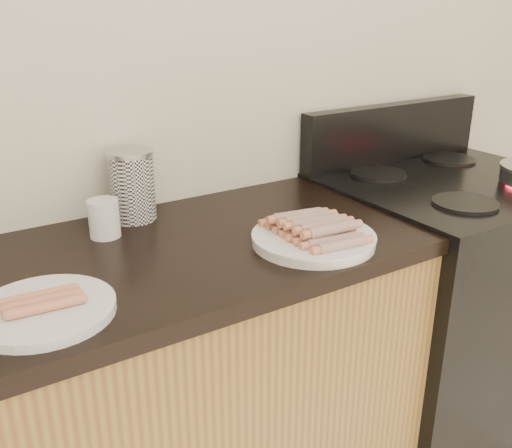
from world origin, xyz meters
TOP-DOWN VIEW (x-y plane):
  - wall_back at (0.00, 2.00)m, footprint 4.00×0.04m
  - stove at (0.78, 1.68)m, footprint 0.76×0.65m
  - stove_panel at (0.78, 1.96)m, footprint 0.76×0.06m
  - burner_near_left at (0.61, 1.51)m, footprint 0.18×0.18m
  - burner_far_left at (0.61, 1.84)m, footprint 0.18×0.18m
  - burner_far_right at (0.95, 1.84)m, footprint 0.18×0.18m
  - main_plate at (0.10, 1.53)m, footprint 0.33×0.33m
  - side_plate at (-0.52, 1.54)m, footprint 0.33×0.33m
  - hotdog_pile at (0.10, 1.53)m, footprint 0.12×0.24m
  - plain_sausages at (-0.52, 1.54)m, footprint 0.13×0.08m
  - canister at (-0.19, 1.92)m, footprint 0.12×0.12m
  - mug at (-0.30, 1.84)m, footprint 0.09×0.09m

SIDE VIEW (x-z plane):
  - stove at x=0.78m, z-range 0.00..0.91m
  - side_plate at x=-0.52m, z-range 0.90..0.92m
  - main_plate at x=0.10m, z-range 0.90..0.92m
  - burner_near_left at x=0.61m, z-range 0.91..0.92m
  - burner_far_left at x=0.61m, z-range 0.91..0.92m
  - burner_far_right at x=0.95m, z-range 0.91..0.92m
  - plain_sausages at x=-0.52m, z-range 0.92..0.94m
  - hotdog_pile at x=0.10m, z-range 0.92..0.97m
  - mug at x=-0.30m, z-range 0.90..0.99m
  - canister at x=-0.19m, z-range 0.90..1.08m
  - stove_panel at x=0.78m, z-range 0.91..1.11m
  - wall_back at x=0.00m, z-range 0.00..2.60m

